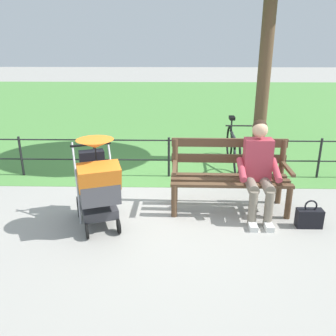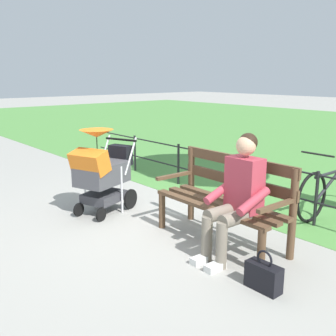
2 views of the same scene
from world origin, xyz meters
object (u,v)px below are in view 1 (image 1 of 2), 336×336
(stroller, at_px, (97,182))
(park_bench, at_px, (229,172))
(handbag, at_px, (309,218))
(person_on_bench, at_px, (259,167))
(bicycle, at_px, (233,147))

(stroller, bearing_deg, park_bench, -161.38)
(handbag, bearing_deg, stroller, 0.37)
(handbag, bearing_deg, person_on_bench, -28.64)
(park_bench, xyz_separation_m, stroller, (1.70, 0.57, 0.07))
(stroller, xyz_separation_m, bicycle, (-2.03, -2.34, -0.23))
(park_bench, bearing_deg, handbag, 149.63)
(person_on_bench, height_order, handbag, person_on_bench)
(person_on_bench, xyz_separation_m, bicycle, (0.01, -1.99, -0.31))
(park_bench, height_order, person_on_bench, person_on_bench)
(park_bench, height_order, handbag, park_bench)
(person_on_bench, bearing_deg, bicycle, -89.58)
(park_bench, distance_m, person_on_bench, 0.43)
(stroller, bearing_deg, person_on_bench, -170.27)
(park_bench, distance_m, stroller, 1.80)
(park_bench, height_order, bicycle, park_bench)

